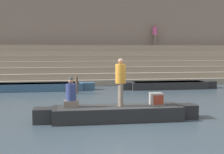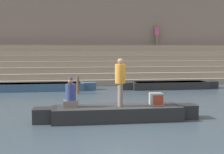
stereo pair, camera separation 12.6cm
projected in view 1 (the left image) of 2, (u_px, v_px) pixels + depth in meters
name	position (u px, v px, depth m)	size (l,w,h in m)	color
ground_plane	(120.00, 117.00, 11.11)	(120.00, 120.00, 0.00)	#3D4C56
ghat_steps	(90.00, 69.00, 23.17)	(36.00, 4.21, 2.79)	gray
back_wall	(88.00, 22.00, 24.92)	(34.20, 1.28, 9.33)	#7F6B5B
rowboat_main	(117.00, 113.00, 10.66)	(5.61, 1.29, 0.48)	black
person_standing	(121.00, 79.00, 10.57)	(0.35, 0.35, 1.63)	#756656
person_rowing	(71.00, 95.00, 10.45)	(0.49, 0.39, 1.02)	#756656
tv_set	(157.00, 99.00, 10.90)	(0.43, 0.45, 0.41)	#9E998E
moored_boat_shore	(168.00, 85.00, 19.32)	(6.09, 1.24, 0.44)	black
moored_boat_distant	(38.00, 87.00, 18.37)	(6.62, 1.24, 0.44)	#33516B
mooring_post	(77.00, 85.00, 17.10)	(0.15, 0.15, 0.94)	brown
person_on_steps	(155.00, 33.00, 24.93)	(0.36, 0.36, 1.64)	#756656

